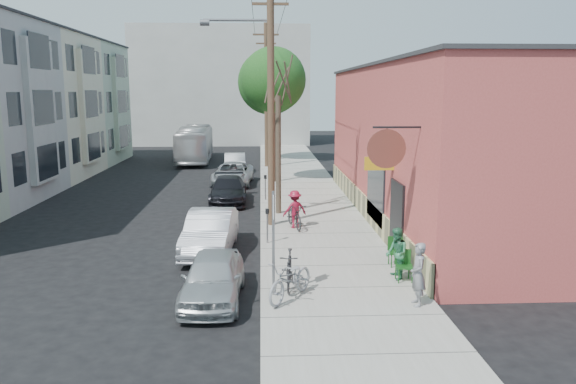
{
  "coord_description": "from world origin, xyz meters",
  "views": [
    {
      "loc": [
        2.05,
        -18.67,
        5.48
      ],
      "look_at": [
        3.11,
        3.44,
        1.5
      ],
      "focal_mm": 35.0,
      "sensor_mm": 36.0,
      "label": 1
    }
  ],
  "objects_px": {
    "bus": "(195,144)",
    "sign_post": "(273,233)",
    "car_4": "(235,163)",
    "tree_leafy_far": "(270,82)",
    "patron_grey": "(418,274)",
    "parked_bike_a": "(289,270)",
    "tree_leafy_mid": "(273,80)",
    "utility_pole_near": "(269,93)",
    "tree_bare": "(278,155)",
    "parking_meter_near": "(267,220)",
    "patio_chair_a": "(396,252)",
    "car_3": "(233,174)",
    "cyclist": "(295,209)",
    "parked_bike_b": "(291,280)",
    "parking_meter_far": "(265,183)",
    "patron_green": "(397,254)",
    "car_0": "(213,278)",
    "car_2": "(228,190)",
    "car_1": "(210,232)",
    "patio_chair_b": "(404,266)"
  },
  "relations": [
    {
      "from": "parking_meter_far",
      "to": "cyclist",
      "type": "height_order",
      "value": "cyclist"
    },
    {
      "from": "patron_grey",
      "to": "cyclist",
      "type": "xyz_separation_m",
      "value": [
        -2.6,
        8.31,
        -0.06
      ]
    },
    {
      "from": "utility_pole_near",
      "to": "patio_chair_a",
      "type": "xyz_separation_m",
      "value": [
        3.81,
        -5.68,
        -4.82
      ]
    },
    {
      "from": "patio_chair_a",
      "to": "parked_bike_a",
      "type": "relative_size",
      "value": 0.52
    },
    {
      "from": "tree_leafy_mid",
      "to": "car_3",
      "type": "relative_size",
      "value": 1.69
    },
    {
      "from": "parking_meter_near",
      "to": "utility_pole_near",
      "type": "distance_m",
      "value": 5.24
    },
    {
      "from": "parking_meter_far",
      "to": "sign_post",
      "type": "bearing_deg",
      "value": -89.57
    },
    {
      "from": "utility_pole_near",
      "to": "car_1",
      "type": "bearing_deg",
      "value": -121.75
    },
    {
      "from": "tree_bare",
      "to": "bus",
      "type": "height_order",
      "value": "tree_bare"
    },
    {
      "from": "patron_grey",
      "to": "parked_bike_a",
      "type": "height_order",
      "value": "patron_grey"
    },
    {
      "from": "car_2",
      "to": "car_4",
      "type": "xyz_separation_m",
      "value": [
        -0.14,
        10.42,
        0.02
      ]
    },
    {
      "from": "car_0",
      "to": "bus",
      "type": "xyz_separation_m",
      "value": [
        -3.92,
        30.4,
        0.74
      ]
    },
    {
      "from": "sign_post",
      "to": "car_3",
      "type": "height_order",
      "value": "sign_post"
    },
    {
      "from": "patio_chair_a",
      "to": "patron_grey",
      "type": "distance_m",
      "value": 3.25
    },
    {
      "from": "car_4",
      "to": "patron_grey",
      "type": "bearing_deg",
      "value": -80.23
    },
    {
      "from": "parked_bike_a",
      "to": "cyclist",
      "type": "bearing_deg",
      "value": 91.25
    },
    {
      "from": "tree_leafy_mid",
      "to": "tree_leafy_far",
      "type": "xyz_separation_m",
      "value": [
        0.0,
        10.8,
        0.03
      ]
    },
    {
      "from": "tree_bare",
      "to": "parked_bike_b",
      "type": "relative_size",
      "value": 2.58
    },
    {
      "from": "sign_post",
      "to": "car_1",
      "type": "relative_size",
      "value": 0.64
    },
    {
      "from": "sign_post",
      "to": "tree_leafy_mid",
      "type": "xyz_separation_m",
      "value": [
        0.45,
        19.03,
        4.3
      ]
    },
    {
      "from": "tree_leafy_far",
      "to": "parked_bike_b",
      "type": "bearing_deg",
      "value": -90.02
    },
    {
      "from": "utility_pole_near",
      "to": "tree_leafy_mid",
      "type": "relative_size",
      "value": 1.27
    },
    {
      "from": "tree_bare",
      "to": "car_1",
      "type": "xyz_separation_m",
      "value": [
        -2.52,
        -5.58,
        -2.01
      ]
    },
    {
      "from": "patio_chair_a",
      "to": "parking_meter_near",
      "type": "bearing_deg",
      "value": 150.18
    },
    {
      "from": "parking_meter_near",
      "to": "patio_chair_b",
      "type": "distance_m",
      "value": 5.77
    },
    {
      "from": "tree_leafy_mid",
      "to": "cyclist",
      "type": "relative_size",
      "value": 5.27
    },
    {
      "from": "utility_pole_near",
      "to": "bus",
      "type": "xyz_separation_m",
      "value": [
        -5.56,
        22.41,
        -4.03
      ]
    },
    {
      "from": "sign_post",
      "to": "car_4",
      "type": "bearing_deg",
      "value": 95.02
    },
    {
      "from": "patron_green",
      "to": "sign_post",
      "type": "bearing_deg",
      "value": -75.73
    },
    {
      "from": "car_1",
      "to": "car_4",
      "type": "bearing_deg",
      "value": 93.22
    },
    {
      "from": "parked_bike_b",
      "to": "car_1",
      "type": "relative_size",
      "value": 0.46
    },
    {
      "from": "car_4",
      "to": "parking_meter_far",
      "type": "bearing_deg",
      "value": -82.48
    },
    {
      "from": "tree_bare",
      "to": "car_4",
      "type": "bearing_deg",
      "value": 100.56
    },
    {
      "from": "utility_pole_near",
      "to": "patio_chair_a",
      "type": "height_order",
      "value": "utility_pole_near"
    },
    {
      "from": "tree_leafy_far",
      "to": "car_0",
      "type": "distance_m",
      "value": 30.4
    },
    {
      "from": "tree_leafy_mid",
      "to": "car_3",
      "type": "bearing_deg",
      "value": -177.95
    },
    {
      "from": "car_4",
      "to": "tree_leafy_far",
      "type": "bearing_deg",
      "value": 64.01
    },
    {
      "from": "patron_grey",
      "to": "car_0",
      "type": "height_order",
      "value": "patron_grey"
    },
    {
      "from": "tree_leafy_far",
      "to": "car_3",
      "type": "distance_m",
      "value": 12.45
    },
    {
      "from": "patio_chair_a",
      "to": "car_1",
      "type": "xyz_separation_m",
      "value": [
        -5.92,
        2.27,
        0.13
      ]
    },
    {
      "from": "patron_grey",
      "to": "car_2",
      "type": "relative_size",
      "value": 0.37
    },
    {
      "from": "sign_post",
      "to": "car_4",
      "type": "distance_m",
      "value": 23.9
    },
    {
      "from": "car_3",
      "to": "utility_pole_near",
      "type": "bearing_deg",
      "value": -75.69
    },
    {
      "from": "tree_leafy_far",
      "to": "car_0",
      "type": "bearing_deg",
      "value": -93.93
    },
    {
      "from": "patron_grey",
      "to": "cyclist",
      "type": "height_order",
      "value": "patron_grey"
    },
    {
      "from": "patron_green",
      "to": "patron_grey",
      "type": "bearing_deg",
      "value": -1.84
    },
    {
      "from": "bus",
      "to": "sign_post",
      "type": "bearing_deg",
      "value": -81.94
    },
    {
      "from": "cyclist",
      "to": "car_1",
      "type": "relative_size",
      "value": 0.34
    },
    {
      "from": "utility_pole_near",
      "to": "parked_bike_b",
      "type": "bearing_deg",
      "value": -87.24
    },
    {
      "from": "sign_post",
      "to": "patron_green",
      "type": "relative_size",
      "value": 1.87
    }
  ]
}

